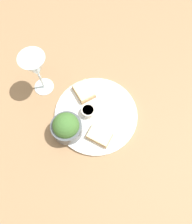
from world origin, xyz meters
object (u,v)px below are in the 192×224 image
object	(u,v)px
salad_bowl	(66,127)
sauce_ramekin	(88,111)
cheese_toast_near	(84,91)
wine_glass	(36,68)
cheese_toast_far	(99,136)

from	to	relation	value
salad_bowl	sauce_ramekin	distance (m)	0.10
salad_bowl	sauce_ramekin	bearing A→B (deg)	93.41
cheese_toast_near	wine_glass	xyz separation A→B (m)	(-0.13, -0.10, 0.10)
cheese_toast_far	cheese_toast_near	bearing A→B (deg)	158.20
cheese_toast_near	cheese_toast_far	bearing A→B (deg)	-21.80
cheese_toast_near	salad_bowl	bearing A→B (deg)	-60.01
sauce_ramekin	cheese_toast_near	bearing A→B (deg)	151.49
cheese_toast_near	wine_glass	size ratio (longest dim) A/B	0.48
sauce_ramekin	cheese_toast_near	xyz separation A→B (m)	(-0.07, 0.04, -0.00)
cheese_toast_near	wine_glass	distance (m)	0.19
sauce_ramekin	wine_glass	xyz separation A→B (m)	(-0.20, -0.06, 0.10)
cheese_toast_near	sauce_ramekin	bearing A→B (deg)	-28.51
cheese_toast_near	cheese_toast_far	distance (m)	0.18
salad_bowl	cheese_toast_far	distance (m)	0.12
cheese_toast_far	wine_glass	bearing A→B (deg)	-174.03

